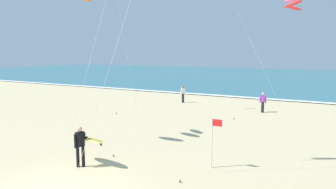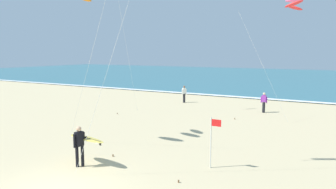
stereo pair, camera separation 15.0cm
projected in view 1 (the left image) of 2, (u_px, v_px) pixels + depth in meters
ocean_water at (291, 78)px, 58.01m from camera, size 160.00×60.00×0.08m
shoreline_foam at (250, 98)px, 32.26m from camera, size 160.00×0.92×0.01m
surfer_lead at (83, 142)px, 12.96m from camera, size 2.14×1.03×1.71m
kite_arc_rose_far at (293, 4)px, 19.88m from camera, size 4.20×2.44×8.03m
bystander_white_top at (183, 94)px, 29.50m from camera, size 0.33×0.42×1.59m
bystander_purple_top at (263, 102)px, 24.61m from camera, size 0.50×0.22×1.59m
lifeguard_flag at (213, 138)px, 12.70m from camera, size 0.44×0.05×2.10m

